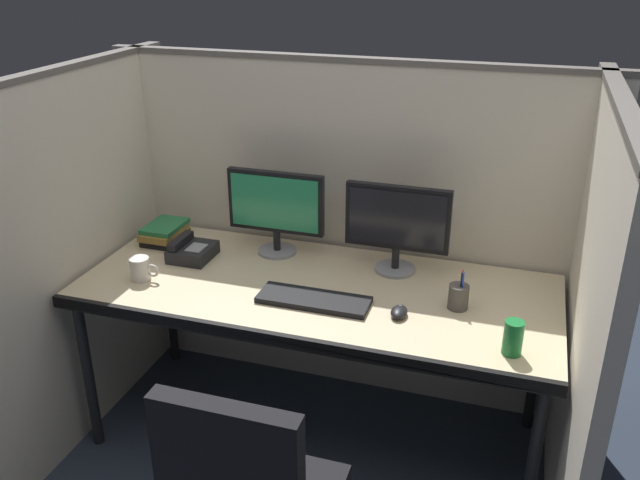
{
  "coord_description": "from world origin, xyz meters",
  "views": [
    {
      "loc": [
        0.74,
        -1.97,
        2.0
      ],
      "look_at": [
        0.0,
        0.35,
        0.92
      ],
      "focal_mm": 37.68,
      "sensor_mm": 36.0,
      "label": 1
    }
  ],
  "objects_px": {
    "book_stack": "(165,233)",
    "soda_can": "(513,338)",
    "keyboard_main": "(314,300)",
    "coffee_mug": "(141,269)",
    "desk": "(315,298)",
    "desk_phone": "(191,251)",
    "computer_mouse": "(399,312)",
    "monitor_left": "(276,207)",
    "monitor_right": "(397,223)",
    "pen_cup": "(458,297)"
  },
  "relations": [
    {
      "from": "desk",
      "to": "desk_phone",
      "type": "bearing_deg",
      "value": 170.75
    },
    {
      "from": "soda_can",
      "to": "pen_cup",
      "type": "bearing_deg",
      "value": 129.46
    },
    {
      "from": "monitor_left",
      "to": "desk_phone",
      "type": "bearing_deg",
      "value": -153.74
    },
    {
      "from": "desk",
      "to": "coffee_mug",
      "type": "distance_m",
      "value": 0.72
    },
    {
      "from": "keyboard_main",
      "to": "computer_mouse",
      "type": "distance_m",
      "value": 0.33
    },
    {
      "from": "monitor_right",
      "to": "desk_phone",
      "type": "bearing_deg",
      "value": -170.46
    },
    {
      "from": "monitor_left",
      "to": "keyboard_main",
      "type": "relative_size",
      "value": 1.0
    },
    {
      "from": "pen_cup",
      "to": "coffee_mug",
      "type": "xyz_separation_m",
      "value": [
        -1.26,
        -0.15,
        -0.0
      ]
    },
    {
      "from": "book_stack",
      "to": "soda_can",
      "type": "xyz_separation_m",
      "value": [
        1.57,
        -0.47,
        0.02
      ]
    },
    {
      "from": "desk_phone",
      "to": "monitor_right",
      "type": "bearing_deg",
      "value": 9.54
    },
    {
      "from": "monitor_right",
      "to": "computer_mouse",
      "type": "distance_m",
      "value": 0.42
    },
    {
      "from": "desk",
      "to": "computer_mouse",
      "type": "relative_size",
      "value": 19.79
    },
    {
      "from": "desk",
      "to": "pen_cup",
      "type": "height_order",
      "value": "pen_cup"
    },
    {
      "from": "coffee_mug",
      "to": "book_stack",
      "type": "bearing_deg",
      "value": 105.57
    },
    {
      "from": "computer_mouse",
      "to": "soda_can",
      "type": "distance_m",
      "value": 0.43
    },
    {
      "from": "computer_mouse",
      "to": "book_stack",
      "type": "xyz_separation_m",
      "value": [
        -1.16,
        0.34,
        0.02
      ]
    },
    {
      "from": "pen_cup",
      "to": "coffee_mug",
      "type": "distance_m",
      "value": 1.27
    },
    {
      "from": "pen_cup",
      "to": "coffee_mug",
      "type": "bearing_deg",
      "value": -173.05
    },
    {
      "from": "computer_mouse",
      "to": "coffee_mug",
      "type": "xyz_separation_m",
      "value": [
        -1.06,
        -0.03,
        0.03
      ]
    },
    {
      "from": "desk",
      "to": "book_stack",
      "type": "bearing_deg",
      "value": 164.38
    },
    {
      "from": "keyboard_main",
      "to": "pen_cup",
      "type": "xyz_separation_m",
      "value": [
        0.53,
        0.12,
        0.04
      ]
    },
    {
      "from": "computer_mouse",
      "to": "pen_cup",
      "type": "distance_m",
      "value": 0.24
    },
    {
      "from": "keyboard_main",
      "to": "coffee_mug",
      "type": "distance_m",
      "value": 0.73
    },
    {
      "from": "monitor_left",
      "to": "pen_cup",
      "type": "relative_size",
      "value": 2.68
    },
    {
      "from": "pen_cup",
      "to": "coffee_mug",
      "type": "height_order",
      "value": "pen_cup"
    },
    {
      "from": "keyboard_main",
      "to": "coffee_mug",
      "type": "bearing_deg",
      "value": -177.58
    },
    {
      "from": "pen_cup",
      "to": "monitor_right",
      "type": "bearing_deg",
      "value": 140.48
    },
    {
      "from": "monitor_left",
      "to": "monitor_right",
      "type": "height_order",
      "value": "same"
    },
    {
      "from": "desk",
      "to": "soda_can",
      "type": "bearing_deg",
      "value": -17.94
    },
    {
      "from": "keyboard_main",
      "to": "desk_phone",
      "type": "xyz_separation_m",
      "value": [
        -0.63,
        0.22,
        0.02
      ]
    },
    {
      "from": "computer_mouse",
      "to": "desk",
      "type": "bearing_deg",
      "value": 161.66
    },
    {
      "from": "monitor_left",
      "to": "monitor_right",
      "type": "relative_size",
      "value": 1.0
    },
    {
      "from": "computer_mouse",
      "to": "desk_phone",
      "type": "distance_m",
      "value": 0.99
    },
    {
      "from": "coffee_mug",
      "to": "soda_can",
      "type": "distance_m",
      "value": 1.47
    },
    {
      "from": "monitor_right",
      "to": "pen_cup",
      "type": "distance_m",
      "value": 0.41
    },
    {
      "from": "monitor_right",
      "to": "desk_phone",
      "type": "xyz_separation_m",
      "value": [
        -0.87,
        -0.15,
        -0.18
      ]
    },
    {
      "from": "pen_cup",
      "to": "computer_mouse",
      "type": "bearing_deg",
      "value": -147.85
    },
    {
      "from": "coffee_mug",
      "to": "desk",
      "type": "bearing_deg",
      "value": 12.07
    },
    {
      "from": "desk",
      "to": "monitor_right",
      "type": "relative_size",
      "value": 4.42
    },
    {
      "from": "monitor_left",
      "to": "book_stack",
      "type": "relative_size",
      "value": 1.91
    },
    {
      "from": "soda_can",
      "to": "keyboard_main",
      "type": "bearing_deg",
      "value": 169.9
    },
    {
      "from": "desk",
      "to": "pen_cup",
      "type": "distance_m",
      "value": 0.57
    },
    {
      "from": "monitor_left",
      "to": "pen_cup",
      "type": "xyz_separation_m",
      "value": [
        0.83,
        -0.26,
        -0.17
      ]
    },
    {
      "from": "desk",
      "to": "computer_mouse",
      "type": "xyz_separation_m",
      "value": [
        0.36,
        -0.12,
        0.07
      ]
    },
    {
      "from": "desk",
      "to": "soda_can",
      "type": "distance_m",
      "value": 0.82
    },
    {
      "from": "soda_can",
      "to": "desk_phone",
      "type": "distance_m",
      "value": 1.41
    },
    {
      "from": "computer_mouse",
      "to": "desk_phone",
      "type": "height_order",
      "value": "desk_phone"
    },
    {
      "from": "monitor_left",
      "to": "book_stack",
      "type": "height_order",
      "value": "monitor_left"
    },
    {
      "from": "computer_mouse",
      "to": "pen_cup",
      "type": "height_order",
      "value": "pen_cup"
    },
    {
      "from": "monitor_right",
      "to": "coffee_mug",
      "type": "relative_size",
      "value": 3.41
    }
  ]
}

